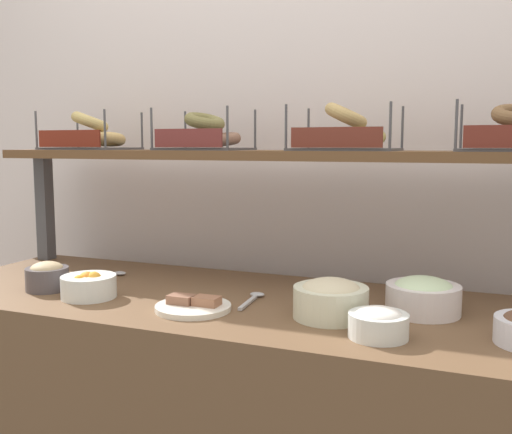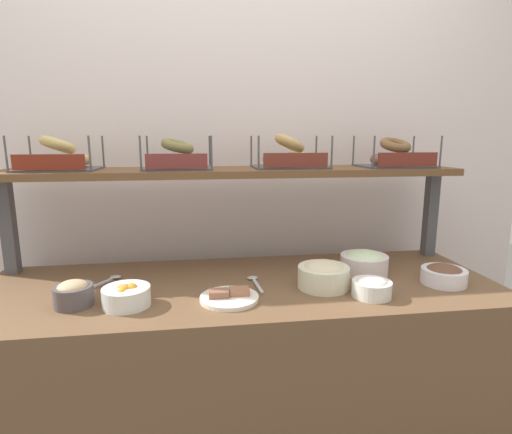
% 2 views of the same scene
% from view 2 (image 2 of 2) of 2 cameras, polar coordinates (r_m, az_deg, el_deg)
% --- Properties ---
extents(back_wall, '(3.20, 0.06, 2.40)m').
position_cam_2_polar(back_wall, '(2.06, -3.76, 5.21)').
color(back_wall, white).
rests_on(back_wall, ground_plane).
extents(deli_counter, '(2.00, 0.70, 0.85)m').
position_cam_2_polar(deli_counter, '(1.80, -1.93, -22.19)').
color(deli_counter, brown).
rests_on(deli_counter, ground_plane).
extents(shelf_riser_left, '(0.05, 0.05, 0.40)m').
position_cam_2_polar(shelf_riser_left, '(1.96, -31.55, -1.17)').
color(shelf_riser_left, '#4C4C51').
rests_on(shelf_riser_left, deli_counter).
extents(shelf_riser_right, '(0.05, 0.05, 0.40)m').
position_cam_2_polar(shelf_riser_right, '(2.11, 23.40, 0.33)').
color(shelf_riser_right, '#4C4C51').
rests_on(shelf_riser_right, deli_counter).
extents(upper_shelf, '(1.96, 0.32, 0.03)m').
position_cam_2_polar(upper_shelf, '(1.78, -3.07, 6.36)').
color(upper_shelf, brown).
rests_on(upper_shelf, shelf_riser_left).
extents(bowl_hummus, '(0.13, 0.13, 0.09)m').
position_cam_2_polar(bowl_hummus, '(1.52, -24.36, -9.79)').
color(bowl_hummus, '#524B4E').
rests_on(bowl_hummus, deli_counter).
extents(bowl_cream_cheese, '(0.14, 0.14, 0.07)m').
position_cam_2_polar(bowl_cream_cheese, '(1.53, 16.02, -9.45)').
color(bowl_cream_cheese, white).
rests_on(bowl_cream_cheese, deli_counter).
extents(bowl_potato_salad, '(0.20, 0.20, 0.10)m').
position_cam_2_polar(bowl_potato_salad, '(1.57, 9.51, -7.99)').
color(bowl_potato_salad, silver).
rests_on(bowl_potato_salad, deli_counter).
extents(bowl_chocolate_spread, '(0.17, 0.17, 0.08)m').
position_cam_2_polar(bowl_chocolate_spread, '(1.75, 24.98, -7.36)').
color(bowl_chocolate_spread, white).
rests_on(bowl_chocolate_spread, deli_counter).
extents(bowl_fruit_salad, '(0.16, 0.16, 0.08)m').
position_cam_2_polar(bowl_fruit_salad, '(1.46, -17.81, -10.53)').
color(bowl_fruit_salad, white).
rests_on(bowl_fruit_salad, deli_counter).
extents(bowl_scallion_spread, '(0.20, 0.20, 0.10)m').
position_cam_2_polar(bowl_scallion_spread, '(1.76, 15.00, -6.17)').
color(bowl_scallion_spread, white).
rests_on(bowl_scallion_spread, deli_counter).
extents(serving_plate_white, '(0.21, 0.21, 0.04)m').
position_cam_2_polar(serving_plate_white, '(1.45, -3.80, -11.19)').
color(serving_plate_white, white).
rests_on(serving_plate_white, deli_counter).
extents(serving_spoon_near_plate, '(0.11, 0.15, 0.01)m').
position_cam_2_polar(serving_spoon_near_plate, '(1.72, -20.12, -8.37)').
color(serving_spoon_near_plate, '#B7B7BC').
rests_on(serving_spoon_near_plate, deli_counter).
extents(serving_spoon_by_edge, '(0.04, 0.18, 0.01)m').
position_cam_2_polar(serving_spoon_by_edge, '(1.61, -0.16, -9.06)').
color(serving_spoon_by_edge, '#B7B7BC').
rests_on(serving_spoon_by_edge, deli_counter).
extents(bagel_basket_plain, '(0.31, 0.25, 0.15)m').
position_cam_2_polar(bagel_basket_plain, '(1.86, -26.14, 7.43)').
color(bagel_basket_plain, '#4C4C51').
rests_on(bagel_basket_plain, upper_shelf).
extents(bagel_basket_poppy, '(0.29, 0.26, 0.14)m').
position_cam_2_polar(bagel_basket_poppy, '(1.77, -11.02, 8.13)').
color(bagel_basket_poppy, '#4C4C51').
rests_on(bagel_basket_poppy, upper_shelf).
extents(bagel_basket_sesame, '(0.32, 0.24, 0.16)m').
position_cam_2_polar(bagel_basket_sesame, '(1.82, 4.70, 8.48)').
color(bagel_basket_sesame, '#4C4C51').
rests_on(bagel_basket_sesame, upper_shelf).
extents(bagel_basket_cinnamon_raisin, '(0.32, 0.25, 0.14)m').
position_cam_2_polar(bagel_basket_cinnamon_raisin, '(1.97, 18.96, 8.04)').
color(bagel_basket_cinnamon_raisin, '#4C4C51').
rests_on(bagel_basket_cinnamon_raisin, upper_shelf).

